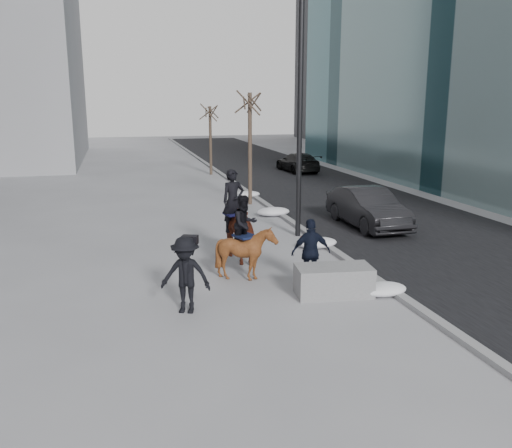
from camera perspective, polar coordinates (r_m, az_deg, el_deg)
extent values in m
plane|color=gray|center=(13.60, 1.28, -7.28)|extent=(120.00, 120.00, 0.00)
cube|color=black|center=(25.06, 10.51, 1.95)|extent=(8.00, 90.00, 0.01)
cube|color=gray|center=(23.66, 1.69, 1.64)|extent=(0.25, 90.00, 0.12)
cube|color=gray|center=(13.48, 8.17, -5.94)|extent=(1.94, 1.13, 0.74)
imported|color=black|center=(20.79, 11.66, 1.70)|extent=(1.61, 4.49, 1.47)
imported|color=black|center=(36.31, 4.42, 6.50)|extent=(2.07, 4.47, 1.26)
imported|color=#531B10|center=(16.00, -2.27, -0.83)|extent=(1.31, 2.24, 1.78)
imported|color=black|center=(15.96, -2.42, 2.44)|extent=(0.75, 0.56, 1.86)
cube|color=#0E0F35|center=(16.03, -2.40, 1.07)|extent=(0.57, 0.64, 0.06)
imported|color=#4A220E|center=(14.36, -1.03, -3.05)|extent=(1.60, 1.69, 1.48)
imported|color=black|center=(14.32, -1.19, -0.01)|extent=(0.91, 0.82, 1.55)
cube|color=black|center=(14.39, -1.18, -1.27)|extent=(0.65, 0.70, 0.06)
imported|color=black|center=(13.99, 5.80, -2.97)|extent=(1.05, 0.48, 1.75)
cylinder|color=#C3390B|center=(14.40, 4.88, -1.37)|extent=(0.04, 0.18, 0.07)
imported|color=black|center=(12.24, -7.43, -5.36)|extent=(1.30, 1.03, 1.75)
cube|color=black|center=(12.29, -6.98, -1.67)|extent=(0.42, 0.34, 0.20)
cylinder|color=black|center=(18.64, 4.65, 12.30)|extent=(0.18, 0.18, 9.00)
ellipsoid|color=silver|center=(22.41, 1.82, 1.30)|extent=(1.38, 0.88, 0.35)
ellipsoid|color=silver|center=(26.66, -0.89, 3.15)|extent=(1.23, 0.78, 0.31)
ellipsoid|color=silver|center=(13.77, 13.22, -6.69)|extent=(1.21, 0.77, 0.31)
ellipsoid|color=silver|center=(17.70, 6.47, -1.97)|extent=(1.31, 0.83, 0.33)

